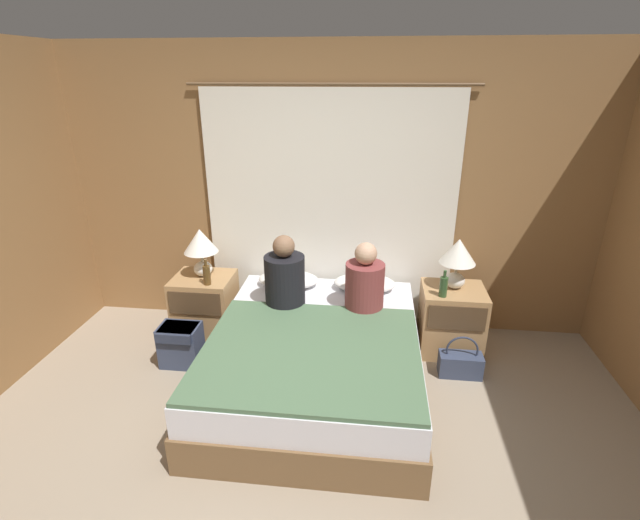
{
  "coord_description": "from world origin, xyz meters",
  "views": [
    {
      "loc": [
        0.37,
        -1.95,
        2.25
      ],
      "look_at": [
        0.0,
        1.25,
        0.93
      ],
      "focal_mm": 26.0,
      "sensor_mm": 36.0,
      "label": 1
    }
  ],
  "objects_px": {
    "beer_bottle_on_left_stand": "(207,275)",
    "nightstand_left": "(205,306)",
    "person_left_in_bed": "(285,277)",
    "pillow_left": "(288,279)",
    "person_right_in_bed": "(365,283)",
    "handbag_on_floor": "(460,363)",
    "lamp_right": "(458,256)",
    "nightstand_right": "(451,320)",
    "backpack_on_floor": "(181,343)",
    "lamp_left": "(201,245)",
    "pillow_right": "(365,283)",
    "bed": "(316,360)",
    "beer_bottle_on_right_stand": "(444,286)"
  },
  "relations": [
    {
      "from": "lamp_right",
      "to": "nightstand_left",
      "type": "bearing_deg",
      "value": -179.0
    },
    {
      "from": "pillow_left",
      "to": "lamp_right",
      "type": "bearing_deg",
      "value": -2.85
    },
    {
      "from": "nightstand_right",
      "to": "handbag_on_floor",
      "type": "distance_m",
      "value": 0.42
    },
    {
      "from": "lamp_left",
      "to": "lamp_right",
      "type": "relative_size",
      "value": 1.0
    },
    {
      "from": "lamp_right",
      "to": "pillow_right",
      "type": "height_order",
      "value": "lamp_right"
    },
    {
      "from": "nightstand_left",
      "to": "nightstand_right",
      "type": "bearing_deg",
      "value": 0.0
    },
    {
      "from": "lamp_left",
      "to": "person_left_in_bed",
      "type": "distance_m",
      "value": 0.85
    },
    {
      "from": "lamp_left",
      "to": "beer_bottle_on_left_stand",
      "type": "bearing_deg",
      "value": -60.97
    },
    {
      "from": "nightstand_left",
      "to": "person_left_in_bed",
      "type": "xyz_separation_m",
      "value": [
        0.79,
        -0.25,
        0.44
      ]
    },
    {
      "from": "pillow_right",
      "to": "beer_bottle_on_left_stand",
      "type": "distance_m",
      "value": 1.35
    },
    {
      "from": "person_right_in_bed",
      "to": "handbag_on_floor",
      "type": "height_order",
      "value": "person_right_in_bed"
    },
    {
      "from": "beer_bottle_on_left_stand",
      "to": "nightstand_left",
      "type": "bearing_deg",
      "value": 125.33
    },
    {
      "from": "nightstand_right",
      "to": "pillow_right",
      "type": "bearing_deg",
      "value": 171.73
    },
    {
      "from": "nightstand_right",
      "to": "person_right_in_bed",
      "type": "distance_m",
      "value": 0.89
    },
    {
      "from": "person_left_in_bed",
      "to": "person_right_in_bed",
      "type": "height_order",
      "value": "person_left_in_bed"
    },
    {
      "from": "nightstand_left",
      "to": "beer_bottle_on_left_stand",
      "type": "xyz_separation_m",
      "value": [
        0.1,
        -0.14,
        0.38
      ]
    },
    {
      "from": "person_right_in_bed",
      "to": "backpack_on_floor",
      "type": "xyz_separation_m",
      "value": [
        -1.47,
        -0.23,
        -0.51
      ]
    },
    {
      "from": "bed",
      "to": "pillow_left",
      "type": "distance_m",
      "value": 0.88
    },
    {
      "from": "pillow_left",
      "to": "bed",
      "type": "bearing_deg",
      "value": -65.93
    },
    {
      "from": "pillow_left",
      "to": "beer_bottle_on_right_stand",
      "type": "relative_size",
      "value": 2.38
    },
    {
      "from": "lamp_left",
      "to": "backpack_on_floor",
      "type": "relative_size",
      "value": 1.23
    },
    {
      "from": "nightstand_right",
      "to": "lamp_left",
      "type": "xyz_separation_m",
      "value": [
        -2.17,
        0.04,
        0.57
      ]
    },
    {
      "from": "lamp_right",
      "to": "pillow_left",
      "type": "xyz_separation_m",
      "value": [
        -1.42,
        0.07,
        -0.32
      ]
    },
    {
      "from": "beer_bottle_on_right_stand",
      "to": "backpack_on_floor",
      "type": "distance_m",
      "value": 2.17
    },
    {
      "from": "handbag_on_floor",
      "to": "nightstand_right",
      "type": "bearing_deg",
      "value": 95.97
    },
    {
      "from": "nightstand_left",
      "to": "lamp_right",
      "type": "bearing_deg",
      "value": 1.0
    },
    {
      "from": "lamp_left",
      "to": "pillow_left",
      "type": "distance_m",
      "value": 0.81
    },
    {
      "from": "nightstand_right",
      "to": "handbag_on_floor",
      "type": "height_order",
      "value": "nightstand_right"
    },
    {
      "from": "nightstand_right",
      "to": "beer_bottle_on_left_stand",
      "type": "bearing_deg",
      "value": -176.22
    },
    {
      "from": "person_right_in_bed",
      "to": "beer_bottle_on_right_stand",
      "type": "bearing_deg",
      "value": 10.02
    },
    {
      "from": "bed",
      "to": "lamp_right",
      "type": "bearing_deg",
      "value": 32.2
    },
    {
      "from": "person_left_in_bed",
      "to": "lamp_left",
      "type": "bearing_deg",
      "value": 160.06
    },
    {
      "from": "person_right_in_bed",
      "to": "beer_bottle_on_right_stand",
      "type": "distance_m",
      "value": 0.64
    },
    {
      "from": "person_left_in_bed",
      "to": "pillow_left",
      "type": "bearing_deg",
      "value": 96.32
    },
    {
      "from": "person_left_in_bed",
      "to": "handbag_on_floor",
      "type": "bearing_deg",
      "value": -5.02
    },
    {
      "from": "pillow_right",
      "to": "handbag_on_floor",
      "type": "relative_size",
      "value": 1.52
    },
    {
      "from": "pillow_right",
      "to": "beer_bottle_on_right_stand",
      "type": "height_order",
      "value": "beer_bottle_on_right_stand"
    },
    {
      "from": "person_right_in_bed",
      "to": "backpack_on_floor",
      "type": "relative_size",
      "value": 1.6
    },
    {
      "from": "nightstand_left",
      "to": "beer_bottle_on_left_stand",
      "type": "height_order",
      "value": "beer_bottle_on_left_stand"
    },
    {
      "from": "backpack_on_floor",
      "to": "person_left_in_bed",
      "type": "bearing_deg",
      "value": 15.38
    },
    {
      "from": "person_left_in_bed",
      "to": "backpack_on_floor",
      "type": "distance_m",
      "value": 1.01
    },
    {
      "from": "pillow_left",
      "to": "person_left_in_bed",
      "type": "xyz_separation_m",
      "value": [
        0.04,
        -0.36,
        0.18
      ]
    },
    {
      "from": "pillow_right",
      "to": "person_right_in_bed",
      "type": "xyz_separation_m",
      "value": [
        0.0,
        -0.36,
        0.17
      ]
    },
    {
      "from": "bed",
      "to": "handbag_on_floor",
      "type": "height_order",
      "value": "bed"
    },
    {
      "from": "nightstand_right",
      "to": "person_right_in_bed",
      "type": "xyz_separation_m",
      "value": [
        -0.74,
        -0.25,
        0.42
      ]
    },
    {
      "from": "nightstand_left",
      "to": "backpack_on_floor",
      "type": "xyz_separation_m",
      "value": [
        -0.05,
        -0.48,
        -0.09
      ]
    },
    {
      "from": "nightstand_left",
      "to": "beer_bottle_on_right_stand",
      "type": "relative_size",
      "value": 2.56
    },
    {
      "from": "beer_bottle_on_left_stand",
      "to": "backpack_on_floor",
      "type": "relative_size",
      "value": 0.65
    },
    {
      "from": "bed",
      "to": "nightstand_right",
      "type": "relative_size",
      "value": 3.33
    },
    {
      "from": "pillow_right",
      "to": "pillow_left",
      "type": "bearing_deg",
      "value": 180.0
    }
  ]
}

